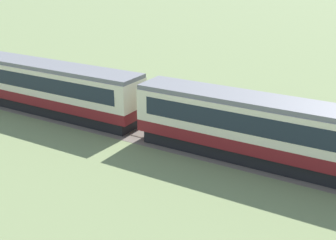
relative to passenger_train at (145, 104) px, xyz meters
name	(u,v)px	position (x,y,z in m)	size (l,w,h in m)	color
passenger_train	(145,104)	(0.00, 0.00, 0.00)	(82.80, 2.96, 4.12)	maroon
railway_track	(163,138)	(1.46, 0.00, -2.28)	(124.03, 3.60, 0.04)	#665B51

